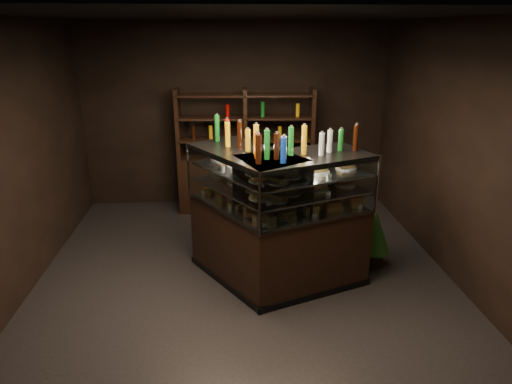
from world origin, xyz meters
TOP-DOWN VIEW (x-y plane):
  - ground at (0.00, 0.00)m, footprint 5.00×5.00m
  - room_shell at (0.00, 0.00)m, footprint 5.02×5.02m
  - display_case at (0.34, -0.26)m, footprint 2.15×1.63m
  - food_display at (0.34, -0.27)m, footprint 1.74×1.21m
  - bottles_top at (0.34, -0.26)m, footprint 1.57×1.07m
  - potted_conifer at (1.65, 0.03)m, footprint 0.39×0.39m
  - back_shelving at (0.13, 2.05)m, footprint 2.18×0.53m

SIDE VIEW (x-z plane):
  - ground at x=0.00m, z-range 0.00..0.00m
  - potted_conifer at x=1.65m, z-range 0.06..0.90m
  - display_case at x=0.34m, z-range -0.27..1.33m
  - back_shelving at x=0.13m, z-range -0.39..1.61m
  - food_display at x=0.34m, z-range 0.97..1.45m
  - bottles_top at x=0.34m, z-range 1.58..1.88m
  - room_shell at x=0.00m, z-range 0.44..3.45m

